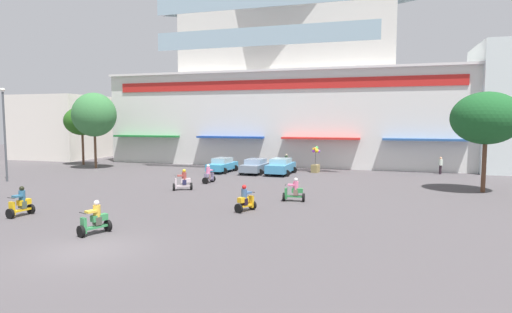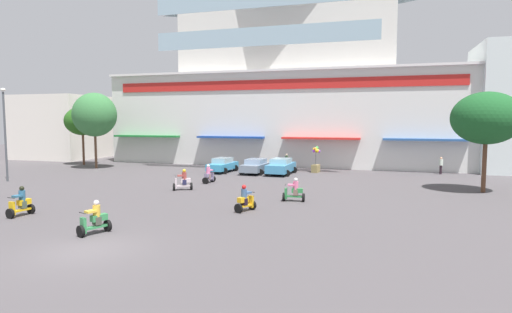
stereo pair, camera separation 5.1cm
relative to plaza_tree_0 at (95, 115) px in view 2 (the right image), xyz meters
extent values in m
plane|color=#4A4548|center=(17.66, -10.52, -5.57)|extent=(128.00, 128.00, 0.00)
cube|color=silver|center=(17.66, 13.42, -0.50)|extent=(40.24, 13.88, 10.12)
cube|color=silver|center=(17.66, 14.11, 8.85)|extent=(24.06, 12.49, 8.59)
cube|color=red|center=(17.66, 6.42, 3.21)|extent=(37.02, 0.12, 1.02)
cube|color=silver|center=(17.66, 6.38, 4.68)|extent=(40.24, 0.70, 0.24)
cube|color=#1C7030|center=(2.41, 5.93, -2.40)|extent=(8.03, 1.10, 0.20)
cube|color=navy|center=(12.72, 5.93, -2.40)|extent=(7.48, 1.10, 0.20)
cube|color=red|center=(22.50, 5.93, -2.40)|extent=(7.94, 1.10, 0.20)
cube|color=#28508C|center=(32.50, 5.93, -2.40)|extent=(7.82, 1.10, 0.20)
cube|color=#99B7C6|center=(17.66, 0.89, 7.13)|extent=(21.17, 0.08, 1.72)
cube|color=silver|center=(-12.01, 9.10, -1.48)|extent=(9.65, 8.90, 8.17)
cylinder|color=brown|center=(0.00, 0.00, -3.58)|extent=(0.25, 0.25, 3.96)
ellipsoid|color=#35713B|center=(0.00, 0.00, 0.01)|extent=(4.61, 4.14, 4.52)
cylinder|color=brown|center=(35.37, -4.55, -3.79)|extent=(0.30, 0.30, 3.55)
ellipsoid|color=#1B5425|center=(35.37, -4.55, -0.39)|extent=(4.64, 4.22, 3.63)
cylinder|color=brown|center=(-3.72, 2.70, -3.81)|extent=(0.25, 0.25, 3.52)
ellipsoid|color=#245919|center=(-3.72, 2.70, -0.64)|extent=(4.01, 3.70, 3.18)
cube|color=#3795C3|center=(13.82, 0.78, -4.98)|extent=(1.94, 4.11, 0.63)
cube|color=#9DBCC5|center=(13.82, 0.78, -4.41)|extent=(1.55, 2.11, 0.50)
cylinder|color=black|center=(13.11, 2.08, -5.27)|extent=(0.61, 0.21, 0.60)
cylinder|color=black|center=(14.72, 1.95, -5.27)|extent=(0.61, 0.21, 0.60)
cylinder|color=black|center=(12.91, -0.39, -5.27)|extent=(0.61, 0.21, 0.60)
cylinder|color=black|center=(14.52, -0.52, -5.27)|extent=(0.61, 0.21, 0.60)
cube|color=gray|center=(17.16, 0.77, -4.96)|extent=(2.04, 4.21, 0.66)
cube|color=#94ACC8|center=(17.16, 0.77, -4.41)|extent=(1.67, 2.14, 0.46)
cylinder|color=black|center=(16.34, 2.09, -5.27)|extent=(0.61, 0.20, 0.60)
cylinder|color=black|center=(18.13, 1.99, -5.27)|extent=(0.61, 0.20, 0.60)
cylinder|color=black|center=(16.19, -0.45, -5.27)|extent=(0.61, 0.20, 0.60)
cylinder|color=black|center=(17.98, -0.56, -5.27)|extent=(0.61, 0.20, 0.60)
cube|color=#3F8DBD|center=(19.61, 0.80, -4.92)|extent=(2.00, 4.38, 0.74)
cube|color=#91C3D0|center=(19.61, 0.80, -4.31)|extent=(1.66, 2.21, 0.48)
cylinder|color=black|center=(18.74, 2.17, -5.27)|extent=(0.61, 0.19, 0.60)
cylinder|color=black|center=(20.58, 2.10, -5.27)|extent=(0.61, 0.19, 0.60)
cylinder|color=black|center=(18.64, -0.51, -5.27)|extent=(0.61, 0.19, 0.60)
cylinder|color=black|center=(20.48, -0.58, -5.27)|extent=(0.61, 0.19, 0.60)
cylinder|color=black|center=(10.32, -20.25, -5.31)|extent=(0.53, 0.20, 0.52)
cylinder|color=black|center=(10.46, -19.05, -5.31)|extent=(0.53, 0.20, 0.52)
cube|color=gold|center=(10.39, -19.65, -5.25)|extent=(0.40, 1.09, 0.10)
cube|color=gold|center=(10.41, -19.43, -4.85)|extent=(0.37, 0.71, 0.28)
cube|color=gold|center=(10.34, -20.13, -5.06)|extent=(0.33, 0.17, 0.70)
cylinder|color=black|center=(10.33, -20.15, -4.51)|extent=(0.52, 0.09, 0.04)
cube|color=#445241|center=(10.40, -19.53, -4.97)|extent=(0.35, 0.31, 0.36)
cylinder|color=#2D6180|center=(10.40, -19.53, -4.50)|extent=(0.35, 0.35, 0.57)
sphere|color=black|center=(10.40, -19.53, -4.11)|extent=(0.25, 0.25, 0.25)
cube|color=#2D6180|center=(10.37, -19.79, -4.47)|extent=(0.39, 0.47, 0.10)
cylinder|color=black|center=(14.31, -10.08, -5.31)|extent=(0.39, 0.52, 0.52)
cylinder|color=black|center=(15.36, -9.44, -5.31)|extent=(0.39, 0.52, 0.52)
cube|color=silver|center=(14.84, -9.76, -5.25)|extent=(1.07, 0.80, 0.10)
cube|color=silver|center=(15.03, -9.65, -4.86)|extent=(0.75, 0.61, 0.28)
cube|color=silver|center=(14.41, -10.02, -5.07)|extent=(0.28, 0.35, 0.69)
cylinder|color=black|center=(14.39, -10.03, -4.52)|extent=(0.30, 0.46, 0.04)
cube|color=#232345|center=(14.94, -9.70, -4.98)|extent=(0.40, 0.42, 0.36)
cylinder|color=#9C3E38|center=(14.94, -9.70, -4.53)|extent=(0.44, 0.44, 0.53)
sphere|color=gold|center=(14.94, -9.70, -4.16)|extent=(0.25, 0.25, 0.25)
cube|color=#9C3E38|center=(14.71, -9.84, -4.51)|extent=(0.55, 0.52, 0.10)
cylinder|color=black|center=(21.59, -14.62, -5.31)|extent=(0.53, 0.34, 0.52)
cylinder|color=black|center=(21.13, -15.67, -5.31)|extent=(0.53, 0.34, 0.52)
cube|color=gold|center=(21.36, -15.15, -5.25)|extent=(0.66, 1.04, 0.10)
cube|color=gold|center=(21.28, -15.34, -4.88)|extent=(0.53, 0.71, 0.28)
cube|color=gold|center=(21.54, -14.72, -5.08)|extent=(0.35, 0.26, 0.67)
cylinder|color=black|center=(21.55, -14.70, -4.54)|extent=(0.49, 0.24, 0.04)
cube|color=black|center=(21.31, -15.25, -5.00)|extent=(0.41, 0.38, 0.36)
cylinder|color=#3D5C87|center=(21.31, -15.25, -4.56)|extent=(0.42, 0.42, 0.52)
sphere|color=red|center=(21.31, -15.25, -4.19)|extent=(0.25, 0.25, 0.25)
cube|color=#3D5C87|center=(21.41, -15.02, -4.53)|extent=(0.49, 0.54, 0.10)
cylinder|color=black|center=(15.35, -5.42, -5.31)|extent=(0.53, 0.19, 0.52)
cylinder|color=black|center=(15.23, -6.61, -5.31)|extent=(0.53, 0.19, 0.52)
cube|color=slate|center=(15.29, -6.02, -5.25)|extent=(0.38, 1.07, 0.10)
cube|color=slate|center=(15.27, -6.23, -4.92)|extent=(0.37, 0.70, 0.28)
cube|color=slate|center=(15.34, -5.54, -5.11)|extent=(0.33, 0.17, 0.63)
cylinder|color=black|center=(15.34, -5.52, -4.58)|extent=(0.52, 0.09, 0.04)
cube|color=#7D6460|center=(15.28, -6.13, -5.04)|extent=(0.35, 0.31, 0.36)
cylinder|color=pink|center=(15.28, -6.13, -4.58)|extent=(0.35, 0.35, 0.57)
sphere|color=silver|center=(15.28, -6.13, -4.18)|extent=(0.25, 0.25, 0.25)
cube|color=pink|center=(15.31, -5.87, -4.55)|extent=(0.38, 0.47, 0.10)
cylinder|color=black|center=(22.74, -11.64, -5.31)|extent=(0.20, 0.53, 0.52)
cylinder|color=black|center=(23.95, -11.51, -5.31)|extent=(0.20, 0.53, 0.52)
cube|color=#2D8242|center=(23.34, -11.58, -5.25)|extent=(1.09, 0.39, 0.10)
cube|color=#2D8242|center=(23.56, -11.55, -4.87)|extent=(0.71, 0.37, 0.28)
cube|color=#2D8242|center=(22.86, -11.63, -5.08)|extent=(0.17, 0.33, 0.68)
cylinder|color=black|center=(22.84, -11.63, -4.53)|extent=(0.09, 0.52, 0.04)
cube|color=#765E53|center=(23.47, -11.56, -4.99)|extent=(0.31, 0.35, 0.36)
cylinder|color=pink|center=(23.47, -11.56, -4.56)|extent=(0.35, 0.35, 0.50)
sphere|color=silver|center=(23.47, -11.56, -4.20)|extent=(0.25, 0.25, 0.25)
cube|color=pink|center=(23.20, -11.59, -4.54)|extent=(0.47, 0.38, 0.10)
cylinder|color=black|center=(16.16, -22.09, -5.31)|extent=(0.54, 0.33, 0.52)
cylinder|color=black|center=(16.65, -20.91, -5.31)|extent=(0.54, 0.33, 0.52)
cube|color=#32844B|center=(16.40, -21.50, -5.25)|extent=(0.69, 1.15, 0.10)
cube|color=#32844B|center=(16.49, -21.29, -4.86)|extent=(0.55, 0.78, 0.28)
cube|color=#32844B|center=(16.21, -21.97, -5.07)|extent=(0.35, 0.25, 0.69)
cylinder|color=black|center=(16.20, -22.00, -4.52)|extent=(0.49, 0.23, 0.04)
cube|color=#42443B|center=(16.45, -21.38, -4.98)|extent=(0.40, 0.38, 0.36)
cylinder|color=gold|center=(16.45, -21.38, -4.54)|extent=(0.42, 0.42, 0.52)
sphere|color=silver|center=(16.45, -21.38, -4.17)|extent=(0.25, 0.25, 0.25)
cube|color=gold|center=(16.34, -21.64, -4.51)|extent=(0.48, 0.54, 0.10)
cylinder|color=#262546|center=(19.37, 4.26, -5.15)|extent=(0.21, 0.21, 0.83)
cylinder|color=#486541|center=(19.37, 4.26, -4.43)|extent=(0.34, 0.34, 0.62)
sphere|color=tan|center=(19.37, 4.26, -4.02)|extent=(0.20, 0.20, 0.20)
cylinder|color=#2A1D25|center=(33.82, 5.17, -5.15)|extent=(0.30, 0.30, 0.83)
cylinder|color=silver|center=(33.82, 5.17, -4.45)|extent=(0.48, 0.48, 0.57)
sphere|color=tan|center=(33.82, 5.17, -4.06)|extent=(0.21, 0.21, 0.21)
cylinder|color=#474C51|center=(-0.95, -9.99, -1.92)|extent=(0.16, 0.16, 7.30)
ellipsoid|color=silver|center=(-0.95, -9.99, 1.91)|extent=(0.40, 0.40, 0.28)
cube|color=olive|center=(22.47, 3.17, -5.19)|extent=(0.78, 1.01, 0.75)
cylinder|color=#4C4C4C|center=(22.47, 3.17, -4.22)|extent=(0.04, 0.04, 1.20)
sphere|color=purple|center=(22.77, 3.17, -3.51)|extent=(0.28, 0.28, 0.28)
sphere|color=#45CC4C|center=(22.54, 3.28, -3.21)|extent=(0.33, 0.33, 0.33)
sphere|color=yellow|center=(22.30, 3.38, -3.37)|extent=(0.39, 0.39, 0.39)
sphere|color=purple|center=(22.28, 3.21, -3.50)|extent=(0.31, 0.31, 0.31)
sphere|color=orange|center=(22.43, 3.08, -3.29)|extent=(0.31, 0.31, 0.31)
sphere|color=yellow|center=(22.62, 2.92, -3.44)|extent=(0.38, 0.38, 0.38)
camera|label=1|loc=(28.45, -36.91, -0.51)|focal=29.47mm
camera|label=2|loc=(28.50, -36.90, -0.51)|focal=29.47mm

